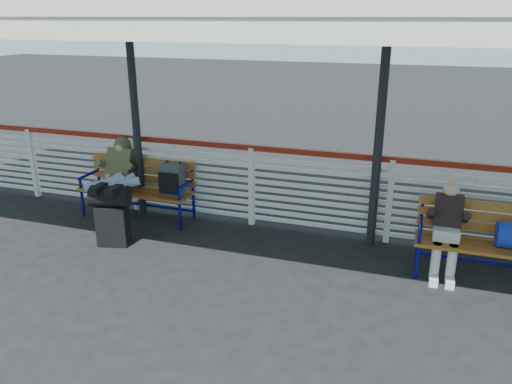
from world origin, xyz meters
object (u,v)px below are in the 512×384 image
(traveler_man, at_px, (115,179))
(companion_person, at_px, (447,228))
(luggage_stack, at_px, (112,213))
(bench_left, at_px, (150,182))
(bench_right, at_px, (506,236))

(traveler_man, height_order, companion_person, traveler_man)
(luggage_stack, distance_m, companion_person, 4.34)
(companion_person, bearing_deg, traveler_man, 179.05)
(luggage_stack, bearing_deg, companion_person, -6.59)
(luggage_stack, relative_size, bench_left, 0.48)
(bench_right, relative_size, companion_person, 1.57)
(bench_left, height_order, traveler_man, traveler_man)
(bench_left, distance_m, companion_person, 4.31)
(bench_left, xyz_separation_m, bench_right, (4.94, -0.42, -0.02))
(bench_right, xyz_separation_m, traveler_man, (-5.31, 0.06, 0.14))
(bench_right, bearing_deg, luggage_stack, -173.20)
(luggage_stack, xyz_separation_m, companion_person, (4.30, 0.58, 0.13))
(luggage_stack, xyz_separation_m, bench_right, (4.96, 0.59, 0.11))
(luggage_stack, height_order, traveler_man, traveler_man)
(bench_right, distance_m, traveler_man, 5.31)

